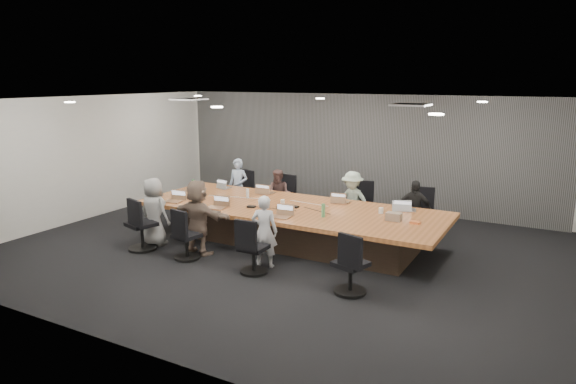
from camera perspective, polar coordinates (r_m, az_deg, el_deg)
The scene contains 40 objects.
floor at distance 9.78m, azimuth -1.13°, elevation -6.46°, with size 10.00×8.00×0.00m, color black.
ceiling at distance 9.25m, azimuth -1.20°, elevation 10.15°, with size 10.00×8.00×0.00m, color white.
wall_back at distance 13.00m, azimuth 7.63°, elevation 4.55°, with size 10.00×2.80×0.00m, color beige.
wall_front at distance 6.36m, azimuth -19.36°, elevation -4.52°, with size 10.00×2.80×0.00m, color beige.
wall_left at distance 12.63m, azimuth -21.32°, elevation 3.57°, with size 8.00×2.80×0.00m, color beige.
curtain at distance 12.92m, azimuth 7.50°, elevation 4.51°, with size 9.80×0.04×2.80m, color #575757.
conference_table at distance 10.08m, azimuth 0.27°, elevation -3.49°, with size 6.00×2.20×0.74m.
chair_0 at distance 12.56m, azimuth -4.63°, elevation -0.41°, with size 0.51×0.51×0.75m, color black, non-canonical shape.
chair_1 at distance 12.00m, azimuth -0.16°, elevation -1.02°, with size 0.50×0.50×0.74m, color black, non-canonical shape.
chair_2 at distance 11.28m, azimuth 7.75°, elevation -1.89°, with size 0.54×0.54×0.79m, color black, non-canonical shape.
chair_3 at distance 10.90m, azimuth 14.21°, elevation -2.71°, with size 0.52×0.52×0.78m, color black, non-canonical shape.
chair_4 at distance 10.07m, azimuth -15.95°, elevation -3.90°, with size 0.57×0.57×0.84m, color black, non-canonical shape.
chair_5 at distance 9.39m, azimuth -11.21°, elevation -5.22°, with size 0.49×0.49×0.72m, color black, non-canonical shape.
chair_6 at distance 8.58m, azimuth -3.83°, elevation -6.67°, with size 0.49×0.49×0.73m, color black, non-canonical shape.
chair_7 at distance 7.84m, azimuth 6.96°, elevation -8.47°, with size 0.52×0.52×0.78m, color black, non-canonical shape.
person_0 at distance 12.21m, azimuth -5.55°, elevation 0.60°, with size 0.49×0.32×1.34m, color #95AAC8.
laptop_0 at distance 11.75m, azimuth -7.05°, elevation 0.49°, with size 0.29×0.20×0.02m, color #B2B2B7.
person_1 at distance 11.65m, azimuth -0.99°, elevation -0.34°, with size 0.57×0.44×1.17m, color brown.
laptop_1 at distance 11.15m, azimuth -2.39°, elevation -0.08°, with size 0.35×0.24×0.02m, color #8C6647.
person_2 at distance 10.90m, azimuth 7.13°, elevation -1.05°, with size 0.83×0.48×1.28m, color #9EB6A2.
laptop_2 at distance 10.38m, azimuth 6.03°, elevation -1.10°, with size 0.32×0.22×0.02m, color #8C6647.
person_3 at distance 10.52m, azimuth 13.80°, elevation -1.99°, with size 0.72×0.30×1.22m, color black.
laptop_3 at distance 9.97m, azimuth 13.02°, elevation -1.93°, with size 0.36×0.25×0.02m, color #B2B2B7.
person_4 at distance 10.25m, azimuth -14.67°, elevation -2.12°, with size 0.65×0.42×1.33m, color gray.
laptop_4 at distance 10.62m, azimuth -12.68°, elevation -1.03°, with size 0.35×0.24×0.02m, color #8C6647.
person_5 at distance 9.55m, azimuth -9.96°, elevation -2.76°, with size 1.29×0.41×1.39m, color #776152.
laptop_5 at distance 9.96m, azimuth -8.02°, elevation -1.74°, with size 0.35×0.24×0.02m, color #8C6647.
person_6 at distance 8.78m, azimuth -2.64°, elevation -4.39°, with size 0.46×0.30×1.26m, color #BCBCC1.
laptop_6 at distance 9.21m, azimuth -0.87°, elevation -2.81°, with size 0.34×0.24×0.02m, color #8C6647.
bottle_green_left at distance 11.68m, azimuth -10.46°, elevation 0.82°, with size 0.06×0.06×0.23m, color #498B55.
bottle_green_right at distance 9.24m, azimuth 3.94°, elevation -2.06°, with size 0.07×0.07×0.24m, color #498B55.
bottle_clear at distance 10.70m, azimuth -4.52°, elevation -0.15°, with size 0.06×0.06×0.20m, color silver.
cup_white_far at distance 10.13m, azimuth -0.60°, elevation -1.13°, with size 0.08×0.08×0.10m, color white.
cup_white_near at distance 9.64m, azimuth 10.29°, elevation -2.04°, with size 0.08×0.08×0.11m, color white.
mug_brown at distance 11.14m, azimuth -12.22°, elevation -0.11°, with size 0.10×0.10×0.12m, color brown.
mic_left at distance 9.94m, azimuth -4.09°, elevation -1.64°, with size 0.16×0.11×0.03m, color black.
mic_right at distance 9.92m, azimuth 0.70°, elevation -1.64°, with size 0.16×0.11×0.03m, color black.
stapler at distance 9.74m, azimuth -0.83°, elevation -1.81°, with size 0.17×0.04×0.06m, color black.
canvas_bag at distance 9.19m, azimuth 11.68°, elevation -2.70°, with size 0.27×0.16×0.14m, color gray.
snack_packet at distance 9.10m, azimuth 13.95°, elevation -3.30°, with size 0.17×0.12×0.04m, color #D3632E.
Camera 1 is at (4.58, -8.03, 3.20)m, focal length 32.00 mm.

